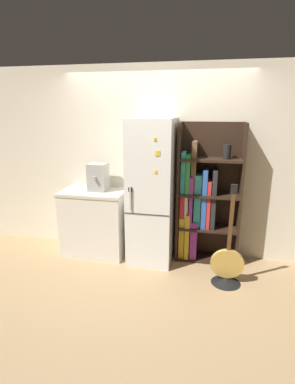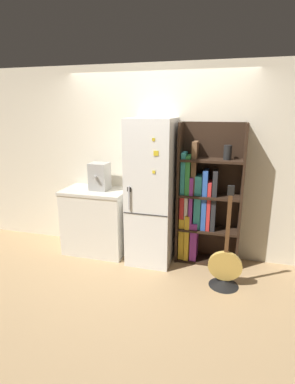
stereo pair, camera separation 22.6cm
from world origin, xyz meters
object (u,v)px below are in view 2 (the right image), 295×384
(bookshelf, at_px, (202,202))
(espresso_machine, at_px, (100,176))
(guitar, at_px, (224,272))
(refrigerator, at_px, (151,192))

(bookshelf, xyz_separation_m, espresso_machine, (-1.41, -0.11, 0.29))
(espresso_machine, relative_size, guitar, 0.30)
(bookshelf, bearing_deg, espresso_machine, -175.71)
(refrigerator, distance_m, guitar, 1.34)
(bookshelf, height_order, guitar, bookshelf)
(espresso_machine, distance_m, guitar, 2.06)
(espresso_machine, xyz_separation_m, guitar, (1.76, -0.49, -0.94))
(espresso_machine, bearing_deg, refrigerator, -4.67)
(refrigerator, bearing_deg, guitar, -22.99)
(bookshelf, bearing_deg, guitar, -59.05)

